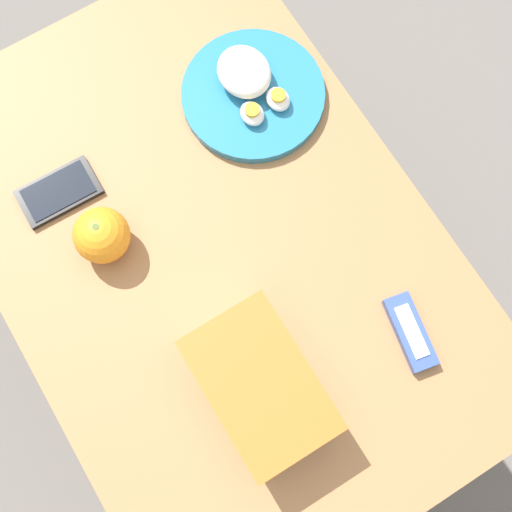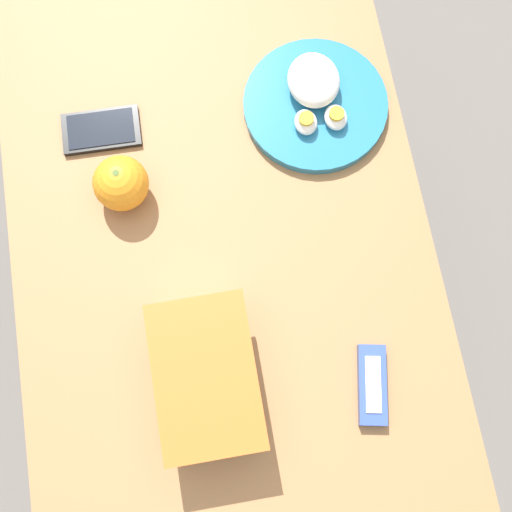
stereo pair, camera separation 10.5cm
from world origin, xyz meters
TOP-DOWN VIEW (x-y plane):
  - ground_plane at (0.00, 0.00)m, footprint 10.00×10.00m
  - table at (0.00, 0.00)m, footprint 0.96×0.64m
  - food_container at (-0.22, 0.05)m, footprint 0.22×0.14m
  - orange_fruit at (0.09, 0.13)m, footprint 0.08×0.08m
  - rice_plate at (0.19, -0.19)m, footprint 0.23×0.23m
  - candy_bar at (-0.26, -0.18)m, footprint 0.12×0.06m
  - cell_phone at (0.20, 0.16)m, footprint 0.07×0.12m

SIDE VIEW (x-z plane):
  - ground_plane at x=0.00m, z-range 0.00..0.00m
  - table at x=0.00m, z-range 0.22..0.98m
  - cell_phone at x=0.20m, z-range 0.76..0.77m
  - candy_bar at x=-0.26m, z-range 0.76..0.78m
  - rice_plate at x=0.19m, z-range 0.74..0.81m
  - food_container at x=-0.22m, z-range 0.75..0.84m
  - orange_fruit at x=0.09m, z-range 0.76..0.84m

